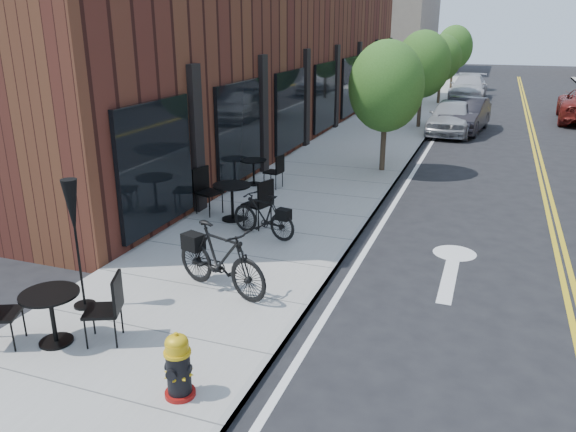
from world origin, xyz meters
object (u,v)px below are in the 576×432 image
at_px(fire_hydrant, 178,366).
at_px(bicycle_right, 221,259).
at_px(parked_car_a, 452,116).
at_px(bicycle_left, 263,215).
at_px(patio_umbrella, 73,217).
at_px(bistro_set_a, 52,310).
at_px(parked_car_c, 469,87).
at_px(bistro_set_c, 254,168).
at_px(bistro_set_b, 232,197).
at_px(parked_car_b, 465,115).

relative_size(fire_hydrant, bicycle_right, 0.44).
bearing_deg(parked_car_a, bicycle_left, -98.15).
bearing_deg(parked_car_a, patio_umbrella, -100.51).
distance_m(bistro_set_a, parked_car_c, 30.68).
bearing_deg(parked_car_a, bistro_set_a, -98.84).
bearing_deg(parked_car_a, parked_car_c, 92.55).
distance_m(bistro_set_c, patio_umbrella, 7.47).
xyz_separation_m(fire_hydrant, bistro_set_b, (-2.15, 5.98, 0.14)).
bearing_deg(bicycle_left, parked_car_a, -176.39).
xyz_separation_m(bicycle_right, bistro_set_b, (-1.38, 3.32, -0.05)).
bearing_deg(parked_car_b, patio_umbrella, -96.96).
bearing_deg(bistro_set_b, bistro_set_a, -73.68).
distance_m(bistro_set_a, bistro_set_c, 8.43).
distance_m(fire_hydrant, parked_car_b, 19.85).
distance_m(bistro_set_a, parked_car_b, 19.78).
height_order(bicycle_left, parked_car_b, parked_car_b).
height_order(bistro_set_b, bistro_set_c, bistro_set_b).
distance_m(fire_hydrant, bistro_set_b, 6.36).
relative_size(bicycle_left, bicycle_right, 0.80).
distance_m(bistro_set_a, bistro_set_b, 5.55).
height_order(fire_hydrant, bistro_set_b, bistro_set_b).
bearing_deg(bicycle_left, bicycle_right, 21.48).
xyz_separation_m(bistro_set_c, parked_car_a, (4.40, 10.29, 0.14)).
xyz_separation_m(bistro_set_c, parked_car_b, (4.88, 10.91, 0.12)).
relative_size(bicycle_left, parked_car_a, 0.37).
height_order(patio_umbrella, parked_car_a, patio_umbrella).
xyz_separation_m(bistro_set_a, bistro_set_c, (-0.63, 8.40, -0.04)).
xyz_separation_m(parked_car_a, parked_car_c, (0.00, 11.76, -0.01)).
relative_size(bistro_set_b, parked_car_c, 0.42).
xyz_separation_m(patio_umbrella, parked_car_a, (4.10, 17.68, -0.89)).
distance_m(patio_umbrella, parked_car_c, 29.74).
distance_m(fire_hydrant, parked_car_a, 19.19).
distance_m(bistro_set_b, parked_car_a, 13.65).
height_order(fire_hydrant, parked_car_b, parked_car_b).
xyz_separation_m(fire_hydrant, bicycle_left, (-1.09, 5.25, 0.07)).
bearing_deg(bicycle_right, bistro_set_b, 40.75).
bearing_deg(bistro_set_a, parked_car_a, 54.68).
xyz_separation_m(bistro_set_b, bistro_set_c, (-0.72, 2.85, -0.08)).
relative_size(parked_car_a, parked_car_c, 0.86).
relative_size(bicycle_right, patio_umbrella, 0.94).
xyz_separation_m(bistro_set_a, parked_car_a, (3.77, 18.69, 0.09)).
relative_size(bicycle_left, parked_car_b, 0.37).
relative_size(bicycle_left, bistro_set_c, 0.91).
distance_m(bicycle_right, parked_car_c, 28.32).
xyz_separation_m(bicycle_right, bistro_set_a, (-1.47, -2.23, -0.09)).
bearing_deg(parked_car_a, parked_car_b, 54.78).
bearing_deg(parked_car_c, bistro_set_c, -99.83).
distance_m(parked_car_a, parked_car_b, 0.79).
bearing_deg(fire_hydrant, bicycle_right, 97.18).
xyz_separation_m(bicycle_right, bistro_set_c, (-2.10, 6.17, -0.13)).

